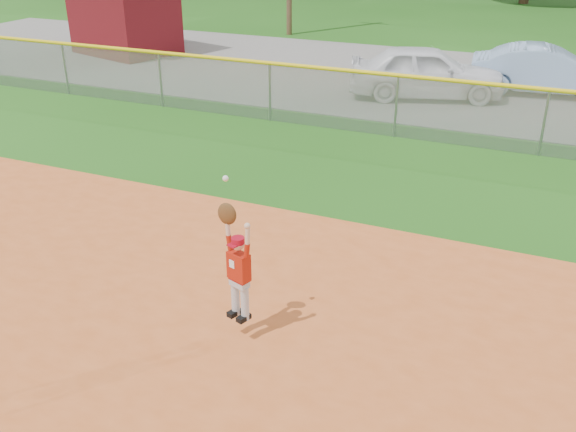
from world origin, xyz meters
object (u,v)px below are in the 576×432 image
at_px(car_white_a, 427,72).
at_px(utility_shed, 124,13).
at_px(ballplayer, 237,264).
at_px(car_blue, 545,70).

height_order(car_white_a, utility_shed, utility_shed).
distance_m(utility_shed, ballplayer, 19.01).
bearing_deg(car_blue, ballplayer, 162.54).
distance_m(car_white_a, ballplayer, 12.58).
relative_size(car_white_a, ballplayer, 2.35).
height_order(car_blue, ballplayer, ballplayer).
relative_size(car_blue, ballplayer, 2.27).
bearing_deg(ballplayer, car_blue, 79.37).
height_order(car_blue, utility_shed, utility_shed).
relative_size(car_white_a, utility_shed, 0.95).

